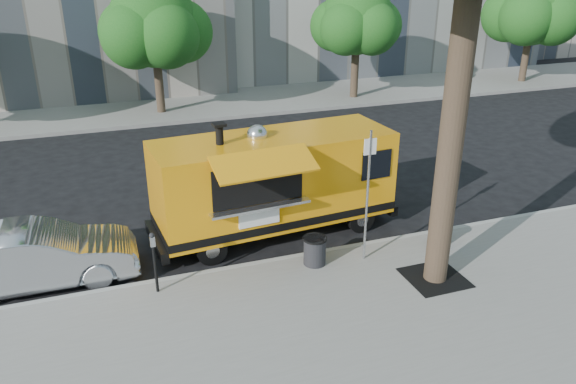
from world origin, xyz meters
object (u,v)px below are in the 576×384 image
Objects in this scene: far_tree_b at (154,23)px; sign_post at (368,189)px; far_tree_c at (357,19)px; parking_meter at (154,256)px; trash_bin_left at (315,250)px; food_truck at (274,182)px; trash_bin_right at (439,233)px; sedan at (37,256)px; far_tree_d at (534,7)px.

sign_post is at bearing -79.85° from far_tree_b.
far_tree_c reaches higher than sign_post.
parking_meter reaches higher than trash_bin_left.
far_tree_b is 0.89× the size of food_truck.
far_tree_b is 9.01m from far_tree_c.
parking_meter reaches higher than trash_bin_right.
far_tree_b reaches higher than parking_meter.
parking_meter is at bearing 179.41° from trash_bin_left.
trash_bin_right is at bearing -99.10° from sedan.
sedan is (-6.81, 1.55, -1.18)m from sign_post.
sign_post is 2.40m from trash_bin_right.
far_tree_d reaches higher than sedan.
far_tree_c is 15.01m from trash_bin_right.
far_tree_c is 0.84× the size of food_truck.
sign_post is (-16.45, -14.15, -2.04)m from far_tree_d.
trash_bin_right is at bearing -2.91° from trash_bin_left.
trash_bin_left is 1.15× the size of trash_bin_right.
sign_post is 7.08m from sedan.
far_tree_c is 14.40m from food_truck.
far_tree_d is at bearing -0.30° from far_tree_b.
sign_post is 0.74× the size of sedan.
far_tree_b reaches higher than sign_post.
sign_post reaches higher than parking_meter.
far_tree_c is 18.41m from sedan.
far_tree_d reaches higher than trash_bin_left.
far_tree_d is (19.00, -0.10, 0.06)m from far_tree_b.
far_tree_d is at bearing 29.33° from food_truck.
sign_post is at bearing -179.75° from trash_bin_right.
food_truck is at bearing 98.59° from trash_bin_left.
far_tree_b is at bearing 178.09° from far_tree_c.
trash_bin_left is at bearing -86.02° from food_truck.
food_truck is (-1.42, 2.12, -0.45)m from sign_post.
trash_bin_left is 3.08m from trash_bin_right.
far_tree_c is at bearing 72.11° from trash_bin_right.
food_truck is at bearing -146.05° from far_tree_d.
sedan is at bearing 149.11° from parking_meter.
far_tree_d is 0.91× the size of food_truck.
food_truck reaches higher than trash_bin_left.
far_tree_b is 0.97× the size of far_tree_d.
far_tree_b is 4.12× the size of parking_meter.
far_tree_d is (10.00, 0.20, 0.17)m from far_tree_c.
trash_bin_right is (3.08, -0.16, -0.04)m from trash_bin_left.
far_tree_d is 25.38m from parking_meter.
far_tree_b is 1.36× the size of sedan.
parking_meter is at bearing -146.40° from far_tree_d.
trash_bin_left is (5.68, -1.39, -0.17)m from sedan.
sedan is (-4.26, -12.70, -3.17)m from far_tree_b.
trash_bin_left is (3.42, -0.04, -0.49)m from parking_meter.
food_truck is 11.18× the size of trash_bin_right.
sedan is at bearing 170.02° from trash_bin_right.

